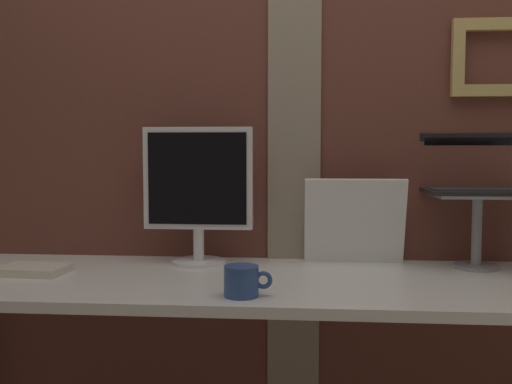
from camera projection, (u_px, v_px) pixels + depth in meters
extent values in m
cube|color=brown|center=(299.00, 108.00, 2.05)|extent=(3.27, 0.12, 2.53)
cube|color=gray|center=(294.00, 106.00, 1.98)|extent=(0.18, 0.01, 2.53)
cube|color=tan|center=(511.00, 90.00, 1.91)|extent=(0.39, 0.03, 0.04)
cube|color=tan|center=(458.00, 58.00, 1.91)|extent=(0.04, 0.03, 0.18)
cube|color=white|center=(253.00, 283.00, 1.72)|extent=(2.14, 0.64, 0.03)
cylinder|color=white|center=(199.00, 262.00, 1.94)|extent=(0.18, 0.18, 0.01)
cylinder|color=white|center=(199.00, 244.00, 1.93)|extent=(0.04, 0.04, 0.11)
cube|color=white|center=(198.00, 178.00, 1.92)|extent=(0.36, 0.04, 0.34)
cube|color=black|center=(197.00, 179.00, 1.90)|extent=(0.33, 0.00, 0.30)
cylinder|color=gray|center=(476.00, 266.00, 1.86)|extent=(0.14, 0.14, 0.01)
cylinder|color=gray|center=(477.00, 231.00, 1.85)|extent=(0.03, 0.03, 0.22)
cube|color=gray|center=(478.00, 195.00, 1.84)|extent=(0.28, 0.22, 0.01)
cube|color=black|center=(478.00, 192.00, 1.84)|extent=(0.32, 0.22, 0.01)
cube|color=#2D2D30|center=(476.00, 189.00, 1.86)|extent=(0.28, 0.13, 0.00)
cube|color=black|center=(466.00, 160.00, 1.98)|extent=(0.32, 0.07, 0.18)
cube|color=black|center=(467.00, 161.00, 1.97)|extent=(0.29, 0.05, 0.15)
cube|color=white|center=(355.00, 222.00, 1.92)|extent=(0.33, 0.09, 0.29)
cylinder|color=#2D4C8C|center=(241.00, 281.00, 1.50)|extent=(0.09, 0.09, 0.08)
torus|color=#2D4C8C|center=(263.00, 280.00, 1.50)|extent=(0.05, 0.01, 0.05)
cube|color=silver|center=(33.00, 270.00, 1.78)|extent=(0.21, 0.15, 0.02)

